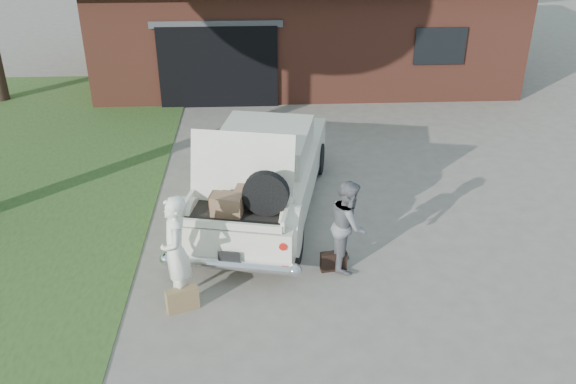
{
  "coord_description": "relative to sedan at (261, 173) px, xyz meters",
  "views": [
    {
      "loc": [
        -0.46,
        -8.2,
        5.69
      ],
      "look_at": [
        0.0,
        0.6,
        1.1
      ],
      "focal_mm": 38.0,
      "sensor_mm": 36.0,
      "label": 1
    }
  ],
  "objects": [
    {
      "name": "grass_strip",
      "position": [
        -5.07,
        0.96,
        -0.75
      ],
      "size": [
        6.0,
        16.0,
        0.02
      ],
      "primitive_type": "cube",
      "color": "#2D4C1E",
      "rests_on": "ground"
    },
    {
      "name": "house",
      "position": [
        1.41,
        9.43,
        0.91
      ],
      "size": [
        12.8,
        7.8,
        3.3
      ],
      "color": "brown",
      "rests_on": "ground"
    },
    {
      "name": "sedan",
      "position": [
        0.0,
        0.0,
        0.0
      ],
      "size": [
        3.0,
        5.46,
        2.11
      ],
      "rotation": [
        0.0,
        0.0,
        -0.21
      ],
      "color": "white",
      "rests_on": "ground"
    },
    {
      "name": "suitcase_right",
      "position": [
        1.13,
        -2.1,
        -0.6
      ],
      "size": [
        0.44,
        0.2,
        0.33
      ],
      "primitive_type": "cube",
      "rotation": [
        0.0,
        0.0,
        0.17
      ],
      "color": "black",
      "rests_on": "ground"
    },
    {
      "name": "woman_right",
      "position": [
        1.37,
        -1.96,
        -0.0
      ],
      "size": [
        0.65,
        0.79,
        1.52
      ],
      "primitive_type": "imported",
      "rotation": [
        0.0,
        0.0,
        1.46
      ],
      "color": "slate",
      "rests_on": "ground"
    },
    {
      "name": "suitcase_left",
      "position": [
        -1.2,
        -3.0,
        -0.58
      ],
      "size": [
        0.49,
        0.31,
        0.36
      ],
      "primitive_type": "cube",
      "rotation": [
        0.0,
        0.0,
        0.38
      ],
      "color": "#98794D",
      "rests_on": "ground"
    },
    {
      "name": "woman_left",
      "position": [
        -1.26,
        -2.78,
        0.11
      ],
      "size": [
        0.52,
        0.7,
        1.75
      ],
      "primitive_type": "imported",
      "rotation": [
        0.0,
        0.0,
        -1.4
      ],
      "color": "white",
      "rests_on": "ground"
    },
    {
      "name": "ground",
      "position": [
        0.43,
        -2.04,
        -0.76
      ],
      "size": [
        90.0,
        90.0,
        0.0
      ],
      "primitive_type": "plane",
      "color": "gray",
      "rests_on": "ground"
    }
  ]
}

